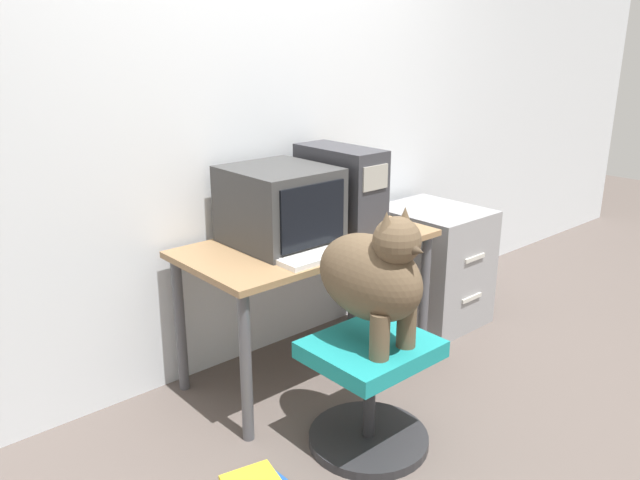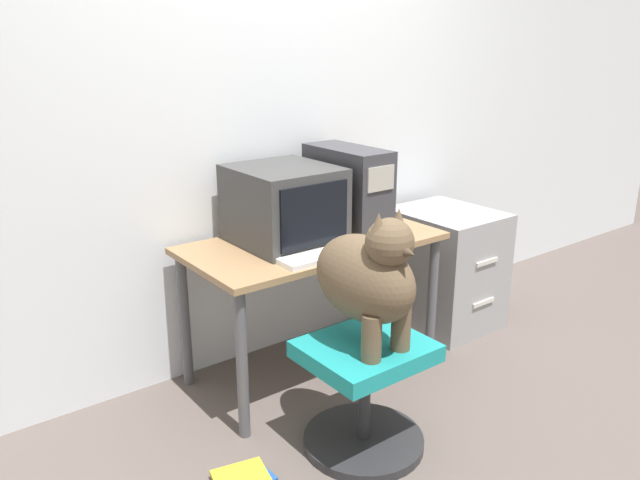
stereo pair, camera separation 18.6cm
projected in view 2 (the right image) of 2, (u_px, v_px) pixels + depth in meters
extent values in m
plane|color=#564C47|center=(353.00, 396.00, 2.99)|extent=(12.00, 12.00, 0.00)
cube|color=silver|center=(267.00, 109.00, 3.13)|extent=(8.00, 0.05, 2.60)
cube|color=olive|center=(313.00, 243.00, 3.02)|extent=(1.25, 0.64, 0.03)
cylinder|color=#4C4C51|center=(242.00, 365.00, 2.60)|extent=(0.05, 0.05, 0.68)
cylinder|color=#4C4C51|center=(432.00, 299.00, 3.26)|extent=(0.05, 0.05, 0.68)
cylinder|color=#4C4C51|center=(185.00, 321.00, 3.01)|extent=(0.05, 0.05, 0.68)
cylinder|color=#4C4C51|center=(364.00, 270.00, 3.67)|extent=(0.05, 0.05, 0.68)
cube|color=#383838|center=(284.00, 205.00, 2.94)|extent=(0.44, 0.48, 0.36)
cube|color=black|center=(315.00, 216.00, 2.75)|extent=(0.36, 0.01, 0.28)
cube|color=#333338|center=(347.00, 189.00, 3.14)|extent=(0.22, 0.48, 0.42)
cube|color=#9E998E|center=(381.00, 179.00, 2.92)|extent=(0.16, 0.01, 0.12)
cube|color=silver|center=(319.00, 255.00, 2.77)|extent=(0.40, 0.17, 0.02)
cube|color=silver|center=(319.00, 252.00, 2.77)|extent=(0.37, 0.14, 0.00)
ellipsoid|color=silver|center=(369.00, 243.00, 2.92)|extent=(0.06, 0.04, 0.03)
cylinder|color=#262628|center=(363.00, 440.00, 2.63)|extent=(0.51, 0.51, 0.04)
cylinder|color=#262628|center=(364.00, 398.00, 2.57)|extent=(0.05, 0.05, 0.37)
cube|color=teal|center=(366.00, 351.00, 2.50)|extent=(0.48, 0.42, 0.07)
ellipsoid|color=brown|center=(364.00, 278.00, 2.42)|extent=(0.28, 0.49, 0.34)
cylinder|color=brown|center=(371.00, 338.00, 2.33)|extent=(0.08, 0.08, 0.19)
cylinder|color=brown|center=(401.00, 327.00, 2.42)|extent=(0.08, 0.08, 0.19)
sphere|color=brown|center=(390.00, 242.00, 2.27)|extent=(0.18, 0.18, 0.18)
cone|color=#3E3123|center=(406.00, 252.00, 2.21)|extent=(0.08, 0.09, 0.08)
cone|color=brown|center=(378.00, 224.00, 2.22)|extent=(0.06, 0.06, 0.08)
cone|color=brown|center=(399.00, 219.00, 2.28)|extent=(0.06, 0.06, 0.08)
torus|color=orange|center=(385.00, 259.00, 2.30)|extent=(0.13, 0.13, 0.02)
cube|color=gray|center=(444.00, 268.00, 3.69)|extent=(0.50, 0.59, 0.69)
cube|color=beige|center=(487.00, 262.00, 3.43)|extent=(0.18, 0.01, 0.02)
cube|color=beige|center=(483.00, 303.00, 3.50)|extent=(0.18, 0.01, 0.02)
cube|color=gold|center=(242.00, 480.00, 2.38)|extent=(0.24, 0.23, 0.02)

